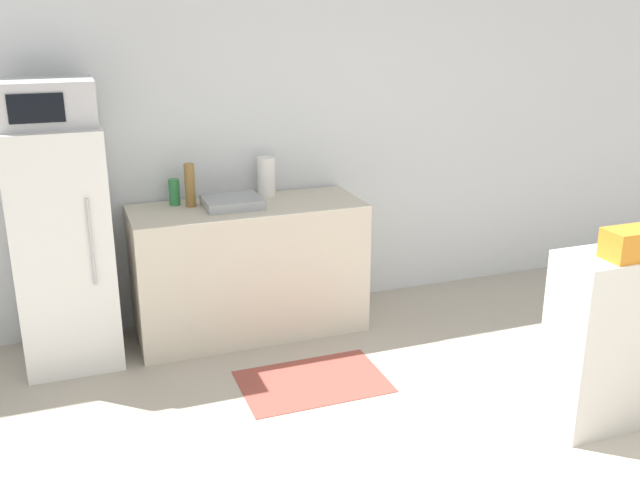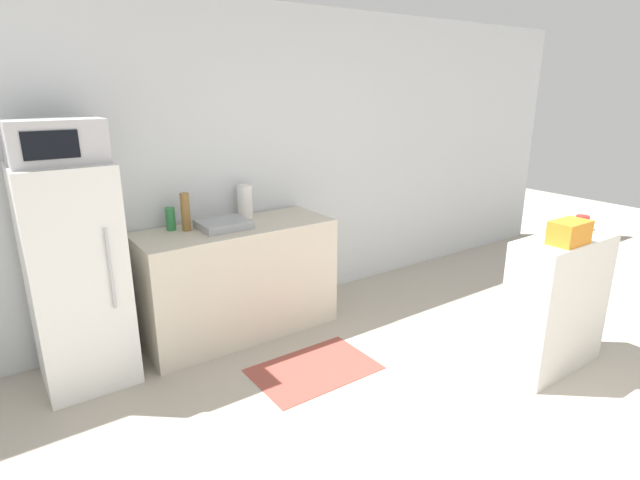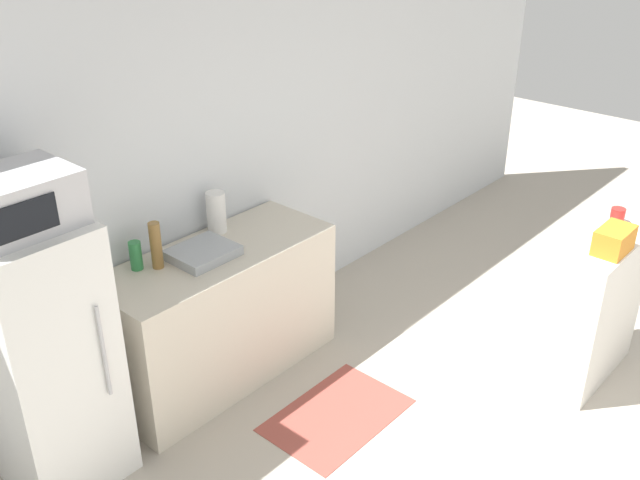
{
  "view_description": "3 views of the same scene",
  "coord_description": "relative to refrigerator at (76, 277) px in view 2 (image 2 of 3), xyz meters",
  "views": [
    {
      "loc": [
        -1.51,
        -1.45,
        2.16
      ],
      "look_at": [
        -0.25,
        1.97,
        0.96
      ],
      "focal_mm": 40.0,
      "sensor_mm": 36.0,
      "label": 1
    },
    {
      "loc": [
        -2.01,
        -0.45,
        1.94
      ],
      "look_at": [
        -0.09,
        2.28,
        0.91
      ],
      "focal_mm": 28.0,
      "sensor_mm": 36.0,
      "label": 2
    },
    {
      "loc": [
        -2.85,
        -0.04,
        2.93
      ],
      "look_at": [
        -0.26,
        2.26,
        1.18
      ],
      "focal_mm": 40.0,
      "sensor_mm": 36.0,
      "label": 3
    }
  ],
  "objects": [
    {
      "name": "wall_back",
      "position": [
        1.56,
        0.38,
        0.55
      ],
      "size": [
        8.0,
        0.06,
        2.6
      ],
      "primitive_type": "cube",
      "color": "silver",
      "rests_on": "ground_plane"
    },
    {
      "name": "refrigerator",
      "position": [
        0.0,
        0.0,
        0.0
      ],
      "size": [
        0.57,
        0.59,
        1.49
      ],
      "color": "white",
      "rests_on": "ground_plane"
    },
    {
      "name": "microwave",
      "position": [
        -0.0,
        -0.0,
        0.88
      ],
      "size": [
        0.53,
        0.43,
        0.27
      ],
      "color": "#BCBCC1",
      "rests_on": "refrigerator"
    },
    {
      "name": "counter",
      "position": [
        1.17,
        0.03,
        -0.3
      ],
      "size": [
        1.54,
        0.61,
        0.9
      ],
      "primitive_type": "cube",
      "color": "beige",
      "rests_on": "ground_plane"
    },
    {
      "name": "sink_basin",
      "position": [
        1.07,
        0.03,
        0.18
      ],
      "size": [
        0.37,
        0.32,
        0.06
      ],
      "primitive_type": "cube",
      "color": "#9EA3A8",
      "rests_on": "counter"
    },
    {
      "name": "bottle_tall",
      "position": [
        0.82,
        0.13,
        0.3
      ],
      "size": [
        0.07,
        0.07,
        0.29
      ],
      "primitive_type": "cylinder",
      "color": "olive",
      "rests_on": "counter"
    },
    {
      "name": "bottle_short",
      "position": [
        0.72,
        0.21,
        0.24
      ],
      "size": [
        0.07,
        0.07,
        0.17
      ],
      "primitive_type": "cylinder",
      "color": "#2D7F42",
      "rests_on": "counter"
    },
    {
      "name": "shelf_cabinet",
      "position": [
        2.76,
        -1.75,
        -0.26
      ],
      "size": [
        0.81,
        0.34,
        0.97
      ],
      "primitive_type": "cube",
      "color": "silver",
      "rests_on": "ground_plane"
    },
    {
      "name": "basket",
      "position": [
        2.64,
        -1.82,
        0.3
      ],
      "size": [
        0.27,
        0.17,
        0.15
      ],
      "primitive_type": "cube",
      "color": "orange",
      "rests_on": "shelf_cabinet"
    },
    {
      "name": "jar",
      "position": [
        3.06,
        -1.69,
        0.27
      ],
      "size": [
        0.09,
        0.09,
        0.1
      ],
      "primitive_type": "cylinder",
      "color": "red",
      "rests_on": "shelf_cabinet"
    },
    {
      "name": "paper_towel_roll",
      "position": [
        1.36,
        0.24,
        0.29
      ],
      "size": [
        0.12,
        0.12,
        0.27
      ],
      "primitive_type": "cylinder",
      "color": "white",
      "rests_on": "counter"
    },
    {
      "name": "kitchen_rug",
      "position": [
        1.33,
        -0.82,
        -0.74
      ],
      "size": [
        0.87,
        0.57,
        0.01
      ],
      "primitive_type": "cube",
      "color": "#99473D",
      "rests_on": "ground_plane"
    }
  ]
}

